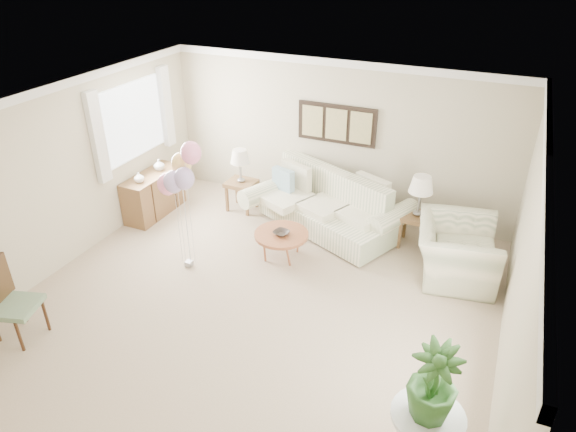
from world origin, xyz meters
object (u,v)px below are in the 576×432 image
object	(u,v)px
sofa	(328,208)
accent_chair	(10,300)
armchair	(456,251)
coffee_table	(281,235)
balloon_cluster	(180,173)

from	to	relation	value
sofa	accent_chair	xyz separation A→B (m)	(-2.54, -3.96, 0.15)
armchair	accent_chair	world-z (taller)	accent_chair
coffee_table	accent_chair	size ratio (longest dim) A/B	0.81
coffee_table	accent_chair	xyz separation A→B (m)	(-2.21, -2.86, 0.14)
armchair	accent_chair	distance (m)	5.78
coffee_table	armchair	world-z (taller)	armchair
sofa	coffee_table	size ratio (longest dim) A/B	3.56
sofa	balloon_cluster	size ratio (longest dim) A/B	1.48
accent_chair	coffee_table	bearing A→B (deg)	52.28
sofa	balloon_cluster	distance (m)	2.64
sofa	armchair	xyz separation A→B (m)	(2.11, -0.52, 0.03)
coffee_table	accent_chair	bearing A→B (deg)	-127.72
balloon_cluster	accent_chair	bearing A→B (deg)	-117.74
coffee_table	sofa	bearing A→B (deg)	73.31
coffee_table	armchair	bearing A→B (deg)	13.28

